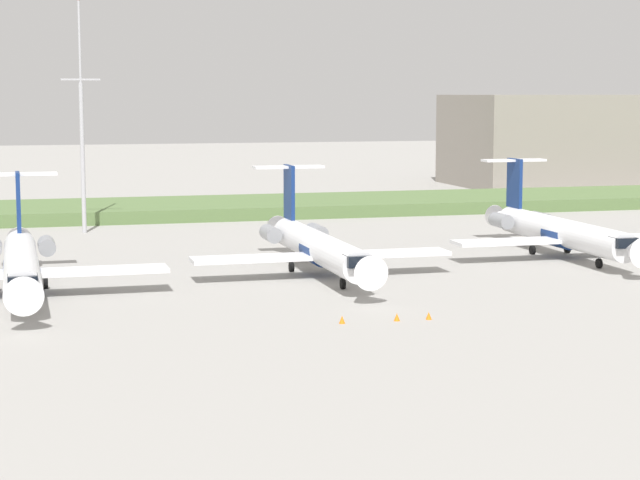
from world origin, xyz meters
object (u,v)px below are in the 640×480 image
(regional_jet_third, at_px, (317,246))
(regional_jet_fourth, at_px, (559,231))
(safety_cone_front_marker, at_px, (342,320))
(safety_cone_rear_marker, at_px, (429,316))
(regional_jet_second, at_px, (21,262))
(antenna_mast, at_px, (82,136))
(safety_cone_mid_marker, at_px, (397,317))

(regional_jet_third, relative_size, regional_jet_fourth, 1.00)
(safety_cone_front_marker, bearing_deg, regional_jet_fourth, 41.35)
(regional_jet_fourth, bearing_deg, safety_cone_rear_marker, -131.58)
(regional_jet_second, relative_size, safety_cone_rear_marker, 56.36)
(antenna_mast, bearing_deg, regional_jet_fourth, -35.91)
(antenna_mast, bearing_deg, safety_cone_rear_marker, -70.76)
(safety_cone_front_marker, height_order, safety_cone_mid_marker, same)
(regional_jet_second, relative_size, safety_cone_front_marker, 56.36)
(safety_cone_mid_marker, relative_size, safety_cone_rear_marker, 1.00)
(regional_jet_second, distance_m, antenna_mast, 41.07)
(regional_jet_second, xyz_separation_m, regional_jet_third, (25.26, 3.38, 0.00))
(regional_jet_fourth, relative_size, safety_cone_mid_marker, 56.36)
(regional_jet_third, height_order, antenna_mast, antenna_mast)
(antenna_mast, bearing_deg, safety_cone_front_marker, -76.44)
(safety_cone_front_marker, height_order, safety_cone_rear_marker, same)
(regional_jet_second, distance_m, regional_jet_third, 25.48)
(safety_cone_rear_marker, bearing_deg, safety_cone_mid_marker, 177.62)
(antenna_mast, relative_size, safety_cone_front_marker, 48.44)
(regional_jet_fourth, xyz_separation_m, antenna_mast, (-43.56, 31.54, 8.46))
(regional_jet_fourth, bearing_deg, safety_cone_mid_marker, -134.41)
(safety_cone_front_marker, xyz_separation_m, safety_cone_rear_marker, (6.30, -0.23, 0.00))
(regional_jet_second, relative_size, antenna_mast, 1.16)
(regional_jet_third, bearing_deg, regional_jet_fourth, 10.13)
(regional_jet_third, height_order, safety_cone_rear_marker, regional_jet_third)
(regional_jet_fourth, relative_size, safety_cone_front_marker, 56.36)
(regional_jet_third, distance_m, safety_cone_front_marker, 22.00)
(safety_cone_front_marker, relative_size, safety_cone_rear_marker, 1.00)
(regional_jet_fourth, distance_m, safety_cone_rear_marker, 35.27)
(regional_jet_third, relative_size, safety_cone_mid_marker, 56.36)
(safety_cone_front_marker, bearing_deg, antenna_mast, 103.56)
(antenna_mast, bearing_deg, regional_jet_second, -100.56)
(regional_jet_third, xyz_separation_m, safety_cone_rear_marker, (2.31, -21.74, -2.26))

